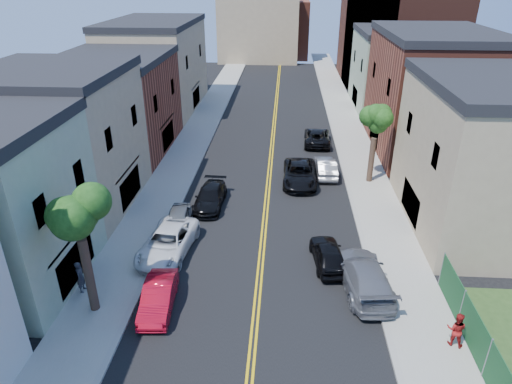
% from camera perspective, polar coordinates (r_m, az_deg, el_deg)
% --- Properties ---
extents(sidewalk_left, '(3.20, 100.00, 0.15)m').
position_cam_1_polar(sidewalk_left, '(46.26, -7.76, 7.10)').
color(sidewalk_left, gray).
rests_on(sidewalk_left, ground).
extents(sidewalk_right, '(3.20, 100.00, 0.15)m').
position_cam_1_polar(sidewalk_right, '(45.87, 12.12, 6.58)').
color(sidewalk_right, gray).
rests_on(sidewalk_right, ground).
extents(curb_left, '(0.30, 100.00, 0.15)m').
position_cam_1_polar(curb_left, '(45.95, -5.60, 7.08)').
color(curb_left, gray).
rests_on(curb_left, ground).
extents(curb_right, '(0.30, 100.00, 0.15)m').
position_cam_1_polar(curb_right, '(45.65, 9.93, 6.68)').
color(curb_right, gray).
rests_on(curb_right, ground).
extents(bldg_left_tan_near, '(9.00, 10.00, 9.00)m').
position_cam_1_polar(bldg_left_tan_near, '(33.39, -23.54, 5.55)').
color(bldg_left_tan_near, '#998466').
rests_on(bldg_left_tan_near, ground).
extents(bldg_left_brick, '(9.00, 12.00, 8.00)m').
position_cam_1_polar(bldg_left_brick, '(43.11, -17.20, 10.21)').
color(bldg_left_brick, brown).
rests_on(bldg_left_brick, ground).
extents(bldg_left_tan_far, '(9.00, 16.00, 9.50)m').
position_cam_1_polar(bldg_left_tan_far, '(55.90, -12.44, 15.04)').
color(bldg_left_tan_far, '#998466').
rests_on(bldg_left_tan_far, ground).
extents(bldg_right_tan, '(9.00, 12.00, 9.00)m').
position_cam_1_polar(bldg_right_tan, '(31.57, 27.61, 3.59)').
color(bldg_right_tan, '#998466').
rests_on(bldg_right_tan, ground).
extents(bldg_right_brick, '(9.00, 14.00, 10.00)m').
position_cam_1_polar(bldg_right_brick, '(43.97, 21.10, 11.29)').
color(bldg_right_brick, brown).
rests_on(bldg_right_brick, ground).
extents(bldg_right_palegrn, '(9.00, 12.00, 8.50)m').
position_cam_1_polar(bldg_right_palegrn, '(57.34, 17.21, 14.26)').
color(bldg_right_palegrn, gray).
rests_on(bldg_right_palegrn, ground).
extents(church, '(16.20, 14.20, 22.60)m').
position_cam_1_polar(church, '(71.95, 16.89, 18.98)').
color(church, '#4C2319').
rests_on(church, ground).
extents(backdrop_left, '(14.00, 8.00, 12.00)m').
position_cam_1_polar(backdrop_left, '(85.45, 0.32, 20.18)').
color(backdrop_left, '#998466').
rests_on(backdrop_left, ground).
extents(backdrop_center, '(10.00, 8.00, 10.00)m').
position_cam_1_polar(backdrop_center, '(89.39, 3.21, 19.77)').
color(backdrop_center, brown).
rests_on(backdrop_center, ground).
extents(tree_left_mid, '(5.20, 5.20, 9.29)m').
position_cam_1_polar(tree_left_mid, '(20.89, -22.17, 0.17)').
color(tree_left_mid, '#34251A').
rests_on(tree_left_mid, sidewalk_left).
extents(tree_right_far, '(4.40, 4.40, 8.03)m').
position_cam_1_polar(tree_right_far, '(34.79, 15.10, 9.82)').
color(tree_right_far, '#34251A').
rests_on(tree_right_far, sidewalk_right).
extents(red_sedan, '(1.71, 4.15, 1.34)m').
position_cam_1_polar(red_sedan, '(23.24, -12.22, -12.82)').
color(red_sedan, '#B80C20').
rests_on(red_sedan, ground).
extents(white_pickup, '(3.11, 5.72, 1.52)m').
position_cam_1_polar(white_pickup, '(27.06, -11.09, -6.26)').
color(white_pickup, white).
rests_on(white_pickup, ground).
extents(grey_car_left, '(1.89, 4.00, 1.32)m').
position_cam_1_polar(grey_car_left, '(29.42, -9.78, -3.52)').
color(grey_car_left, '#55595D').
rests_on(grey_car_left, ground).
extents(black_car_left, '(2.11, 4.80, 1.37)m').
position_cam_1_polar(black_car_left, '(31.97, -5.83, -0.65)').
color(black_car_left, black).
rests_on(black_car_left, ground).
extents(grey_car_right, '(2.87, 5.84, 1.64)m').
position_cam_1_polar(grey_car_right, '(24.50, 13.52, -10.23)').
color(grey_car_right, slate).
rests_on(grey_car_right, ground).
extents(black_car_right, '(2.14, 4.26, 1.39)m').
position_cam_1_polar(black_car_right, '(25.98, 9.11, -7.75)').
color(black_car_right, black).
rests_on(black_car_right, ground).
extents(silver_car_right, '(1.70, 4.38, 1.42)m').
position_cam_1_polar(silver_car_right, '(37.09, 8.77, 3.15)').
color(silver_car_right, '#9A9BA1').
rests_on(silver_car_right, ground).
extents(dark_car_right_far, '(2.56, 5.24, 1.43)m').
position_cam_1_polar(dark_car_right_far, '(43.93, 7.72, 6.94)').
color(dark_car_right_far, black).
rests_on(dark_car_right_far, ground).
extents(black_suv_lane, '(2.63, 5.57, 1.54)m').
position_cam_1_polar(black_suv_lane, '(35.45, 5.54, 2.32)').
color(black_suv_lane, black).
rests_on(black_suv_lane, ground).
extents(pedestrian_left, '(0.43, 0.64, 1.74)m').
position_cam_1_polar(pedestrian_left, '(25.08, -21.26, -9.94)').
color(pedestrian_left, '#2A2B32').
rests_on(pedestrian_left, sidewalk_left).
extents(pedestrian_right, '(1.00, 0.90, 1.68)m').
position_cam_1_polar(pedestrian_right, '(22.38, 23.96, -15.56)').
color(pedestrian_right, maroon).
rests_on(pedestrian_right, sidewalk_right).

